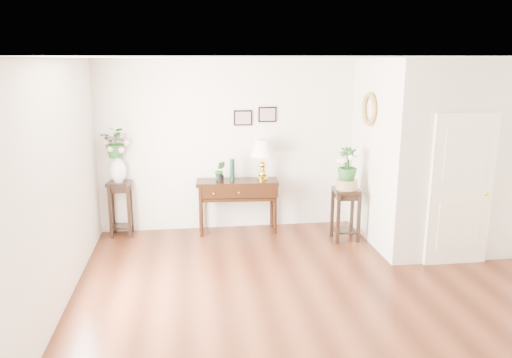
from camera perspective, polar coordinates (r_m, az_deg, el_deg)
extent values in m
cube|color=#612E19|center=(6.19, 7.65, -13.30)|extent=(6.00, 5.50, 0.02)
cube|color=white|center=(5.52, 8.59, 13.60)|extent=(6.00, 5.50, 0.02)
cube|color=beige|center=(8.32, 2.97, 3.99)|extent=(6.00, 0.02, 2.80)
cube|color=beige|center=(3.29, 21.42, -12.36)|extent=(6.00, 0.02, 2.80)
cube|color=beige|center=(5.68, -22.49, -1.59)|extent=(0.02, 5.50, 2.80)
cube|color=beige|center=(8.08, 19.12, 2.97)|extent=(1.80, 1.95, 2.80)
cube|color=white|center=(7.29, 22.39, -1.22)|extent=(0.90, 0.05, 2.10)
cube|color=black|center=(8.14, -1.50, 6.99)|extent=(0.30, 0.02, 0.25)
cube|color=black|center=(8.19, 1.31, 7.38)|extent=(0.30, 0.02, 0.25)
torus|color=#A38B48|center=(7.73, 12.79, 7.80)|extent=(0.07, 0.51, 0.51)
cube|color=black|center=(8.16, -2.13, -3.15)|extent=(1.34, 0.52, 0.87)
cube|color=gold|center=(8.02, 0.75, 2.36)|extent=(0.39, 0.39, 0.66)
cylinder|color=black|center=(8.00, -2.73, 1.00)|extent=(0.10, 0.10, 0.36)
imported|color=#21561F|center=(7.99, -4.14, 0.86)|extent=(0.18, 0.15, 0.31)
cube|color=black|center=(8.29, -15.20, -3.28)|extent=(0.39, 0.39, 0.89)
imported|color=#21561F|center=(8.05, -15.68, 4.17)|extent=(0.54, 0.51, 0.49)
cube|color=black|center=(7.96, 10.17, -3.98)|extent=(0.41, 0.41, 0.82)
cylinder|color=tan|center=(7.83, 10.32, -0.55)|extent=(0.33, 0.33, 0.15)
imported|color=#21561F|center=(7.76, 10.41, 1.63)|extent=(0.32, 0.32, 0.53)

